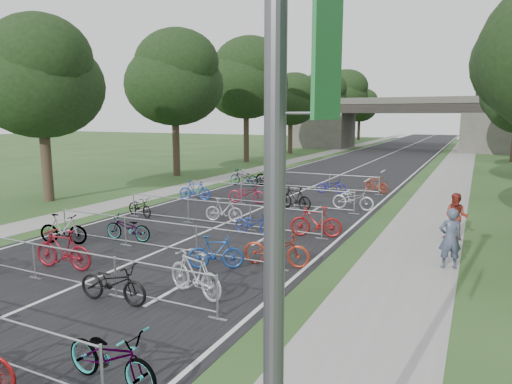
# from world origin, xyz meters

# --- Properties ---
(road) EXTENTS (11.00, 140.00, 0.01)m
(road) POSITION_xyz_m (0.00, 50.00, 0.01)
(road) COLOR black
(road) RESTS_ON ground
(sidewalk_right) EXTENTS (3.00, 140.00, 0.01)m
(sidewalk_right) POSITION_xyz_m (8.00, 50.00, 0.01)
(sidewalk_right) COLOR gray
(sidewalk_right) RESTS_ON ground
(sidewalk_left) EXTENTS (2.00, 140.00, 0.01)m
(sidewalk_left) POSITION_xyz_m (-7.50, 50.00, 0.01)
(sidewalk_left) COLOR gray
(sidewalk_left) RESTS_ON ground
(lane_markings) EXTENTS (0.12, 140.00, 0.00)m
(lane_markings) POSITION_xyz_m (0.00, 50.00, 0.00)
(lane_markings) COLOR silver
(lane_markings) RESTS_ON ground
(overpass_bridge) EXTENTS (31.00, 8.00, 7.05)m
(overpass_bridge) POSITION_xyz_m (0.00, 65.00, 3.53)
(overpass_bridge) COLOR #46443F
(overpass_bridge) RESTS_ON ground
(lamppost) EXTENTS (0.61, 0.65, 8.21)m
(lamppost) POSITION_xyz_m (8.33, 2.00, 4.28)
(lamppost) COLOR #4C4C51
(lamppost) RESTS_ON ground
(tree_left_0) EXTENTS (6.72, 6.72, 10.25)m
(tree_left_0) POSITION_xyz_m (-11.39, 15.93, 6.49)
(tree_left_0) COLOR #33261C
(tree_left_0) RESTS_ON ground
(tree_left_1) EXTENTS (7.56, 7.56, 11.53)m
(tree_left_1) POSITION_xyz_m (-11.39, 27.93, 7.30)
(tree_left_1) COLOR #33261C
(tree_left_1) RESTS_ON ground
(tree_left_2) EXTENTS (8.40, 8.40, 12.81)m
(tree_left_2) POSITION_xyz_m (-11.39, 39.93, 8.12)
(tree_left_2) COLOR #33261C
(tree_left_2) RESTS_ON ground
(tree_left_3) EXTENTS (6.72, 6.72, 10.25)m
(tree_left_3) POSITION_xyz_m (-11.39, 51.93, 6.49)
(tree_left_3) COLOR #33261C
(tree_left_3) RESTS_ON ground
(tree_left_4) EXTENTS (7.56, 7.56, 11.53)m
(tree_left_4) POSITION_xyz_m (-11.39, 63.93, 7.30)
(tree_left_4) COLOR #33261C
(tree_left_4) RESTS_ON ground
(tree_left_5) EXTENTS (8.40, 8.40, 12.81)m
(tree_left_5) POSITION_xyz_m (-11.39, 75.93, 8.12)
(tree_left_5) COLOR #33261C
(tree_left_5) RESTS_ON ground
(tree_right_5) EXTENTS (6.16, 6.16, 9.39)m
(tree_right_5) POSITION_xyz_m (13.11, 75.93, 5.95)
(tree_right_5) COLOR #33261C
(tree_right_5) RESTS_ON ground
(tree_left_6) EXTENTS (6.72, 6.72, 10.25)m
(tree_left_6) POSITION_xyz_m (-11.39, 87.93, 6.49)
(tree_left_6) COLOR #33261C
(tree_left_6) RESTS_ON ground
(tree_right_6) EXTENTS (7.17, 7.17, 10.93)m
(tree_right_6) POSITION_xyz_m (13.11, 87.93, 6.92)
(tree_right_6) COLOR #33261C
(tree_right_6) RESTS_ON ground
(barrier_row_2) EXTENTS (9.70, 0.08, 1.10)m
(barrier_row_2) POSITION_xyz_m (0.00, 7.20, 0.55)
(barrier_row_2) COLOR #9FA2A7
(barrier_row_2) RESTS_ON ground
(barrier_row_3) EXTENTS (9.70, 0.08, 1.10)m
(barrier_row_3) POSITION_xyz_m (0.00, 11.00, 0.55)
(barrier_row_3) COLOR #9FA2A7
(barrier_row_3) RESTS_ON ground
(barrier_row_4) EXTENTS (9.70, 0.08, 1.10)m
(barrier_row_4) POSITION_xyz_m (0.00, 15.00, 0.55)
(barrier_row_4) COLOR #9FA2A7
(barrier_row_4) RESTS_ON ground
(barrier_row_5) EXTENTS (9.70, 0.08, 1.10)m
(barrier_row_5) POSITION_xyz_m (0.00, 20.00, 0.55)
(barrier_row_5) COLOR #9FA2A7
(barrier_row_5) RESTS_ON ground
(barrier_row_6) EXTENTS (9.70, 0.08, 1.10)m
(barrier_row_6) POSITION_xyz_m (0.00, 26.00, 0.55)
(barrier_row_6) COLOR #9FA2A7
(barrier_row_6) RESTS_ON ground
(bike_7) EXTENTS (2.11, 0.85, 1.09)m
(bike_7) POSITION_xyz_m (4.30, 4.12, 0.54)
(bike_7) COLOR #9FA2A7
(bike_7) RESTS_ON ground
(bike_9) EXTENTS (2.13, 0.82, 1.25)m
(bike_9) POSITION_xyz_m (-1.45, 8.15, 0.62)
(bike_9) COLOR maroon
(bike_9) RESTS_ON ground
(bike_10) EXTENTS (2.03, 0.83, 1.04)m
(bike_10) POSITION_xyz_m (1.76, 6.87, 0.52)
(bike_10) COLOR black
(bike_10) RESTS_ON ground
(bike_11) EXTENTS (2.11, 1.14, 1.22)m
(bike_11) POSITION_xyz_m (3.37, 8.13, 0.61)
(bike_11) COLOR #AFAFB7
(bike_11) RESTS_ON ground
(bike_12) EXTENTS (1.93, 1.03, 1.12)m
(bike_12) POSITION_xyz_m (-3.72, 10.15, 0.56)
(bike_12) COLOR #9FA2A7
(bike_12) RESTS_ON ground
(bike_13) EXTENTS (1.97, 0.86, 1.00)m
(bike_13) POSITION_xyz_m (-1.89, 11.52, 0.50)
(bike_13) COLOR #9FA2A7
(bike_13) RESTS_ON ground
(bike_14) EXTENTS (1.77, 1.20, 1.04)m
(bike_14) POSITION_xyz_m (2.73, 10.24, 0.52)
(bike_14) COLOR navy
(bike_14) RESTS_ON ground
(bike_15) EXTENTS (2.22, 1.04, 1.12)m
(bike_15) POSITION_xyz_m (4.30, 11.32, 0.56)
(bike_15) COLOR maroon
(bike_15) RESTS_ON ground
(bike_16) EXTENTS (1.84, 1.07, 0.92)m
(bike_16) POSITION_xyz_m (-4.30, 15.06, 0.46)
(bike_16) COLOR black
(bike_16) RESTS_ON ground
(bike_17) EXTENTS (1.81, 0.78, 1.05)m
(bike_17) POSITION_xyz_m (-0.20, 15.82, 0.52)
(bike_17) COLOR #9E9EA5
(bike_17) RESTS_ON ground
(bike_18) EXTENTS (1.75, 0.69, 0.90)m
(bike_18) POSITION_xyz_m (1.96, 14.48, 0.45)
(bike_18) COLOR navy
(bike_18) RESTS_ON ground
(bike_19) EXTENTS (2.08, 1.07, 1.20)m
(bike_19) POSITION_xyz_m (4.30, 15.18, 0.60)
(bike_19) COLOR maroon
(bike_19) RESTS_ON ground
(bike_20) EXTENTS (1.91, 0.93, 1.11)m
(bike_20) POSITION_xyz_m (-4.30, 19.71, 0.55)
(bike_20) COLOR #1D38A0
(bike_20) RESTS_ON ground
(bike_21) EXTENTS (2.15, 1.10, 1.07)m
(bike_21) POSITION_xyz_m (-1.27, 20.16, 0.54)
(bike_21) COLOR maroon
(bike_21) RESTS_ON ground
(bike_22) EXTENTS (1.98, 0.99, 1.15)m
(bike_22) POSITION_xyz_m (1.65, 19.78, 0.57)
(bike_22) COLOR black
(bike_22) RESTS_ON ground
(bike_23) EXTENTS (2.11, 0.77, 1.10)m
(bike_23) POSITION_xyz_m (4.30, 20.96, 0.55)
(bike_23) COLOR #B9BAC2
(bike_23) RESTS_ON ground
(bike_24) EXTENTS (2.18, 0.87, 1.12)m
(bike_24) POSITION_xyz_m (-4.30, 25.62, 0.56)
(bike_24) COLOR #9FA2A7
(bike_24) RESTS_ON ground
(bike_25) EXTENTS (2.16, 1.02, 1.25)m
(bike_25) POSITION_xyz_m (-2.66, 26.37, 0.63)
(bike_25) COLOR #9FA2A7
(bike_25) RESTS_ON ground
(bike_26) EXTENTS (1.88, 1.04, 0.94)m
(bike_26) POSITION_xyz_m (1.87, 25.28, 0.47)
(bike_26) COLOR navy
(bike_26) RESTS_ON ground
(bike_27) EXTENTS (1.73, 1.05, 1.00)m
(bike_27) POSITION_xyz_m (4.30, 26.70, 0.50)
(bike_27) COLOR #9A2E16
(bike_27) RESTS_ON ground
(pedestrian_a) EXTENTS (0.81, 0.67, 1.90)m
(pedestrian_a) POSITION_xyz_m (9.19, 13.45, 0.95)
(pedestrian_a) COLOR #3A4357
(pedestrian_a) RESTS_ON ground
(pedestrian_b) EXTENTS (0.95, 0.78, 1.79)m
(pedestrian_b) POSITION_xyz_m (9.20, 17.08, 0.90)
(pedestrian_b) COLOR maroon
(pedestrian_b) RESTS_ON ground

